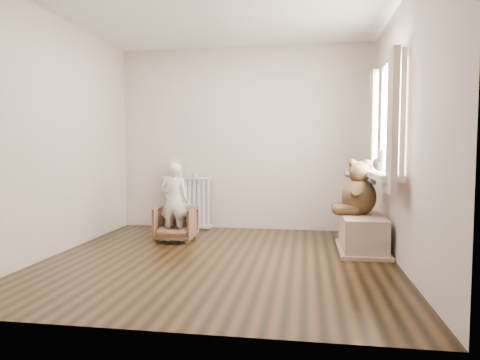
# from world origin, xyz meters

# --- Properties ---
(floor) EXTENTS (3.60, 3.60, 0.01)m
(floor) POSITION_xyz_m (0.00, 0.00, 0.00)
(floor) COLOR black
(floor) RESTS_ON ground
(ceiling) EXTENTS (3.60, 3.60, 0.01)m
(ceiling) POSITION_xyz_m (0.00, 0.00, 2.60)
(ceiling) COLOR white
(ceiling) RESTS_ON ground
(back_wall) EXTENTS (3.60, 0.02, 2.60)m
(back_wall) POSITION_xyz_m (0.00, 1.80, 1.30)
(back_wall) COLOR beige
(back_wall) RESTS_ON ground
(front_wall) EXTENTS (3.60, 0.02, 2.60)m
(front_wall) POSITION_xyz_m (0.00, -1.80, 1.30)
(front_wall) COLOR beige
(front_wall) RESTS_ON ground
(left_wall) EXTENTS (0.02, 3.60, 2.60)m
(left_wall) POSITION_xyz_m (-1.80, 0.00, 1.30)
(left_wall) COLOR beige
(left_wall) RESTS_ON ground
(right_wall) EXTENTS (0.02, 3.60, 2.60)m
(right_wall) POSITION_xyz_m (1.80, 0.00, 1.30)
(right_wall) COLOR beige
(right_wall) RESTS_ON ground
(window) EXTENTS (0.03, 0.90, 1.10)m
(window) POSITION_xyz_m (1.76, 0.30, 1.45)
(window) COLOR white
(window) RESTS_ON right_wall
(window_sill) EXTENTS (0.22, 1.10, 0.06)m
(window_sill) POSITION_xyz_m (1.67, 0.30, 0.87)
(window_sill) COLOR silver
(window_sill) RESTS_ON right_wall
(curtain_left) EXTENTS (0.06, 0.26, 1.30)m
(curtain_left) POSITION_xyz_m (1.65, -0.27, 1.39)
(curtain_left) COLOR #C9B19A
(curtain_left) RESTS_ON right_wall
(curtain_right) EXTENTS (0.06, 0.26, 1.30)m
(curtain_right) POSITION_xyz_m (1.65, 0.87, 1.39)
(curtain_right) COLOR #C9B19A
(curtain_right) RESTS_ON right_wall
(radiator) EXTENTS (0.71, 0.13, 0.75)m
(radiator) POSITION_xyz_m (-0.81, 1.68, 0.39)
(radiator) COLOR silver
(radiator) RESTS_ON floor
(paper_doll) EXTENTS (0.17, 0.02, 0.28)m
(paper_doll) POSITION_xyz_m (-0.97, 1.68, 0.89)
(paper_doll) COLOR beige
(paper_doll) RESTS_ON radiator
(tin_a) EXTENTS (0.09, 0.09, 0.05)m
(tin_a) POSITION_xyz_m (-0.71, 1.68, 0.77)
(tin_a) COLOR #A59E8C
(tin_a) RESTS_ON radiator
(toy_vanity) EXTENTS (0.38, 0.27, 0.60)m
(toy_vanity) POSITION_xyz_m (-0.87, 1.65, 0.28)
(toy_vanity) COLOR silver
(toy_vanity) RESTS_ON floor
(armchair) EXTENTS (0.47, 0.49, 0.44)m
(armchair) POSITION_xyz_m (-0.72, 0.80, 0.22)
(armchair) COLOR brown
(armchair) RESTS_ON floor
(child) EXTENTS (0.36, 0.24, 0.97)m
(child) POSITION_xyz_m (-0.72, 0.75, 0.51)
(child) COLOR silver
(child) RESTS_ON armchair
(toy_bench) EXTENTS (0.46, 0.86, 0.40)m
(toy_bench) POSITION_xyz_m (1.52, 0.61, 0.20)
(toy_bench) COLOR tan
(toy_bench) RESTS_ON floor
(teddy_bear) EXTENTS (0.51, 0.40, 0.62)m
(teddy_bear) POSITION_xyz_m (1.49, 0.71, 0.67)
(teddy_bear) COLOR #3D2A17
(teddy_bear) RESTS_ON toy_bench
(plush_cat) EXTENTS (0.28, 0.34, 0.25)m
(plush_cat) POSITION_xyz_m (1.66, 0.31, 1.00)
(plush_cat) COLOR #6A6357
(plush_cat) RESTS_ON window_sill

